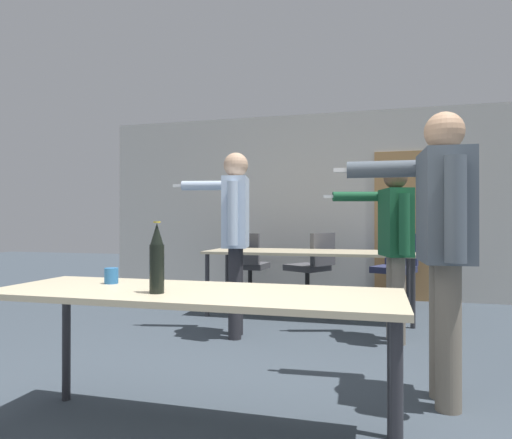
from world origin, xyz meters
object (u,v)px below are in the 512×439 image
at_px(person_right_polo, 394,235).
at_px(office_chair_far_left, 312,271).
at_px(office_chair_mid_tucked, 396,271).
at_px(office_chair_side_rolled, 248,269).
at_px(person_near_casual, 442,229).
at_px(drink_cup, 111,276).
at_px(person_far_watching, 234,224).
at_px(beer_bottle, 157,259).

distance_m(person_right_polo, office_chair_far_left, 1.99).
bearing_deg(person_right_polo, office_chair_mid_tucked, -17.66).
relative_size(office_chair_side_rolled, office_chair_far_left, 0.99).
distance_m(person_near_casual, office_chair_far_left, 3.32).
height_order(person_near_casual, office_chair_side_rolled, person_near_casual).
xyz_separation_m(office_chair_side_rolled, drink_cup, (0.32, -3.84, 0.35)).
xyz_separation_m(person_right_polo, person_near_casual, (0.23, -1.38, 0.08)).
distance_m(person_far_watching, office_chair_side_rolled, 2.10).
relative_size(person_right_polo, office_chair_side_rolled, 1.72).
xyz_separation_m(person_near_casual, office_chair_far_left, (-1.20, 3.03, -0.60)).
relative_size(beer_bottle, drink_cup, 4.00).
bearing_deg(office_chair_side_rolled, person_far_watching, -73.91).
bearing_deg(person_near_casual, person_right_polo, 6.18).
relative_size(office_chair_side_rolled, drink_cup, 10.81).
height_order(person_near_casual, office_chair_far_left, person_near_casual).
bearing_deg(office_chair_far_left, beer_bottle, -150.88).
bearing_deg(person_right_polo, drink_cup, 128.06).
relative_size(office_chair_mid_tucked, office_chair_side_rolled, 1.00).
bearing_deg(office_chair_mid_tucked, office_chair_far_left, 38.47).
bearing_deg(office_chair_side_rolled, office_chair_far_left, -3.17).
bearing_deg(office_chair_mid_tucked, drink_cup, 92.00).
height_order(person_near_casual, drink_cup, person_near_casual).
height_order(office_chair_mid_tucked, drink_cup, office_chair_mid_tucked).
bearing_deg(person_right_polo, person_near_casual, 174.21).
height_order(person_near_casual, office_chair_mid_tucked, person_near_casual).
bearing_deg(office_chair_mid_tucked, person_right_polo, 111.78).
distance_m(beer_bottle, drink_cup, 0.48).
bearing_deg(person_near_casual, drink_cup, 108.24).
height_order(person_right_polo, office_chair_side_rolled, person_right_polo).
height_order(person_right_polo, office_chair_mid_tucked, person_right_polo).
height_order(person_right_polo, drink_cup, person_right_polo).
distance_m(person_right_polo, beer_bottle, 2.59).
xyz_separation_m(office_chair_mid_tucked, beer_bottle, (-1.24, -4.24, 0.47)).
height_order(person_far_watching, person_right_polo, person_far_watching).
bearing_deg(drink_cup, office_chair_side_rolled, 94.74).
distance_m(person_right_polo, office_chair_side_rolled, 2.63).
bearing_deg(office_chair_mid_tucked, beer_bottle, 97.98).
xyz_separation_m(person_right_polo, office_chair_far_left, (-0.98, 1.65, -0.52)).
relative_size(person_far_watching, office_chair_side_rolled, 1.87).
relative_size(office_chair_far_left, drink_cup, 10.94).
bearing_deg(person_right_polo, office_chair_far_left, 15.50).
distance_m(person_far_watching, office_chair_far_left, 2.01).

